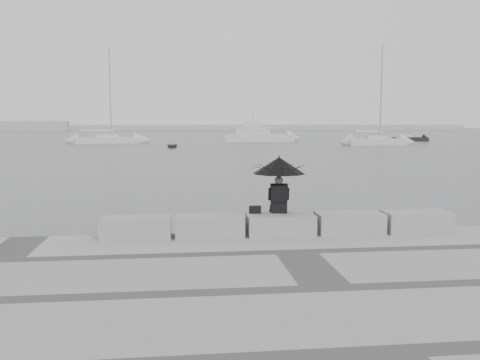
{
  "coord_description": "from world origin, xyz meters",
  "views": [
    {
      "loc": [
        -2.4,
        -12.82,
        3.25
      ],
      "look_at": [
        -0.57,
        3.0,
        1.44
      ],
      "focal_mm": 40.0,
      "sensor_mm": 36.0,
      "label": 1
    }
  ],
  "objects": [
    {
      "name": "stone_block_far_right",
      "position": [
        3.4,
        -0.45,
        0.75
      ],
      "size": [
        1.6,
        0.8,
        0.5
      ],
      "primitive_type": "cube",
      "color": "gray",
      "rests_on": "promenade"
    },
    {
      "name": "seated_person",
      "position": [
        0.01,
        -0.18,
        2.02
      ],
      "size": [
        1.28,
        1.28,
        1.39
      ],
      "rotation": [
        0.0,
        0.0,
        -0.13
      ],
      "color": "black",
      "rests_on": "stone_block_centre"
    },
    {
      "name": "sailboat_right",
      "position": [
        22.8,
        53.15,
        0.53
      ],
      "size": [
        7.23,
        3.15,
        12.9
      ],
      "rotation": [
        0.0,
        0.0,
        -0.11
      ],
      "color": "silver",
      "rests_on": "ground"
    },
    {
      "name": "small_motorboat",
      "position": [
        32.43,
        64.47,
        0.32
      ],
      "size": [
        5.15,
        2.04,
        1.1
      ],
      "rotation": [
        0.0,
        0.0,
        -0.09
      ],
      "color": "black",
      "rests_on": "ground"
    },
    {
      "name": "motor_cruiser",
      "position": [
        9.42,
        64.77,
        0.89
      ],
      "size": [
        10.2,
        3.5,
        4.5
      ],
      "rotation": [
        0.0,
        0.0,
        -0.07
      ],
      "color": "silver",
      "rests_on": "ground"
    },
    {
      "name": "stone_block_centre",
      "position": [
        0.0,
        -0.45,
        0.75
      ],
      "size": [
        1.6,
        0.8,
        0.5
      ],
      "primitive_type": "cube",
      "color": "gray",
      "rests_on": "promenade"
    },
    {
      "name": "ground",
      "position": [
        0.0,
        0.0,
        0.0
      ],
      "size": [
        360.0,
        360.0,
        0.0
      ],
      "primitive_type": "plane",
      "color": "#45474A",
      "rests_on": "ground"
    },
    {
      "name": "stone_block_far_left",
      "position": [
        -3.4,
        -0.45,
        0.75
      ],
      "size": [
        1.6,
        0.8,
        0.5
      ],
      "primitive_type": "cube",
      "color": "gray",
      "rests_on": "promenade"
    },
    {
      "name": "dinghy",
      "position": [
        -3.13,
        49.76,
        0.24
      ],
      "size": [
        2.87,
        1.35,
        0.47
      ],
      "primitive_type": "imported",
      "rotation": [
        0.0,
        0.0,
        -0.06
      ],
      "color": "slate",
      "rests_on": "ground"
    },
    {
      "name": "stone_block_right",
      "position": [
        1.7,
        -0.45,
        0.75
      ],
      "size": [
        1.6,
        0.8,
        0.5
      ],
      "primitive_type": "cube",
      "color": "gray",
      "rests_on": "promenade"
    },
    {
      "name": "stone_block_left",
      "position": [
        -1.7,
        -0.45,
        0.75
      ],
      "size": [
        1.6,
        0.8,
        0.5
      ],
      "primitive_type": "cube",
      "color": "gray",
      "rests_on": "promenade"
    },
    {
      "name": "bag",
      "position": [
        -0.58,
        -0.23,
        1.09
      ],
      "size": [
        0.28,
        0.16,
        0.18
      ],
      "primitive_type": "cube",
      "color": "black",
      "rests_on": "stone_block_centre"
    },
    {
      "name": "sailboat_left",
      "position": [
        -12.07,
        62.23,
        0.51
      ],
      "size": [
        8.82,
        3.69,
        12.9
      ],
      "rotation": [
        0.0,
        0.0,
        0.15
      ],
      "color": "silver",
      "rests_on": "ground"
    },
    {
      "name": "distant_landmass",
      "position": [
        -8.14,
        154.51,
        0.9
      ],
      "size": [
        180.0,
        8.0,
        2.8
      ],
      "color": "#A3A6A9",
      "rests_on": "ground"
    }
  ]
}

